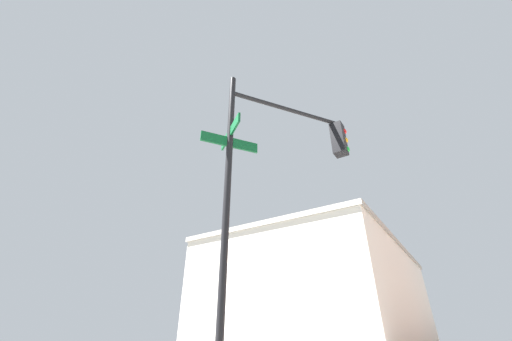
{
  "coord_description": "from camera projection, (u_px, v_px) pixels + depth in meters",
  "views": [
    {
      "loc": [
        -3.68,
        -10.62,
        1.16
      ],
      "look_at": [
        -6.51,
        -6.38,
        4.01
      ],
      "focal_mm": 20.95,
      "sensor_mm": 36.0,
      "label": 1
    }
  ],
  "objects": [
    {
      "name": "traffic_signal_near",
      "position": [
        286.0,
        161.0,
        5.86
      ],
      "size": [
        2.01,
        2.84,
        5.94
      ],
      "color": "black",
      "rests_on": "ground_plane"
    },
    {
      "name": "building_stucco",
      "position": [
        329.0,
        299.0,
        30.19
      ],
      "size": [
        15.78,
        25.62,
        9.01
      ],
      "color": "silver",
      "rests_on": "ground_plane"
    }
  ]
}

